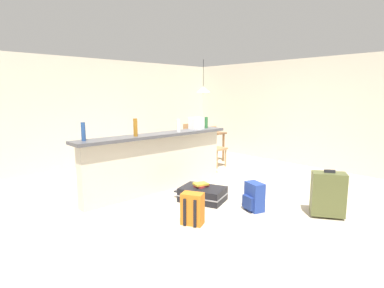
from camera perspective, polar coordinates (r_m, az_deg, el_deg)
ground_plane at (r=5.80m, az=1.66°, el=-8.03°), size 13.00×13.00×0.05m
wall_back at (r=8.01m, az=-13.86°, el=5.78°), size 6.60×0.10×2.50m
wall_right at (r=8.15m, az=15.72°, el=5.76°), size 0.10×6.00×2.50m
partition_half_wall at (r=5.44m, az=-6.30°, el=-3.68°), size 2.80×0.20×0.97m
bar_countertop at (r=5.35m, az=-6.39°, el=1.65°), size 2.96×0.40×0.05m
bottle_blue at (r=4.74m, az=-19.31°, el=2.17°), size 0.06×0.06×0.27m
bottle_amber at (r=5.03m, az=-10.34°, el=3.00°), size 0.07×0.07×0.29m
bottle_white at (r=5.53m, az=-2.50°, el=3.40°), size 0.07×0.07×0.23m
bottle_green at (r=6.16m, az=2.62°, el=3.97°), size 0.07×0.07×0.22m
grocery_bag at (r=5.98m, az=0.81°, el=3.80°), size 0.26×0.18×0.22m
dining_table at (r=7.71m, az=1.50°, el=1.41°), size 1.10×0.80×0.74m
dining_chair_near_partition at (r=7.30m, az=3.95°, el=-0.09°), size 0.43×0.43×0.93m
dining_chair_far_side at (r=8.18m, az=-0.78°, el=0.94°), size 0.45×0.45×0.93m
pendant_lamp at (r=7.65m, az=2.07°, el=9.97°), size 0.34×0.34×0.82m
suitcase_flat_black at (r=5.03m, az=1.94°, el=-9.16°), size 0.71×0.89×0.22m
suitcase_upright_olive at (r=4.73m, az=23.68°, el=-8.37°), size 0.44×0.50×0.67m
backpack_orange at (r=4.15m, az=0.13°, el=-11.84°), size 0.32×0.33×0.42m
backpack_blue at (r=4.69m, az=11.30°, el=-9.53°), size 0.30×0.32×0.42m
book_stack at (r=5.02m, az=1.70°, el=-7.48°), size 0.27×0.21×0.06m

